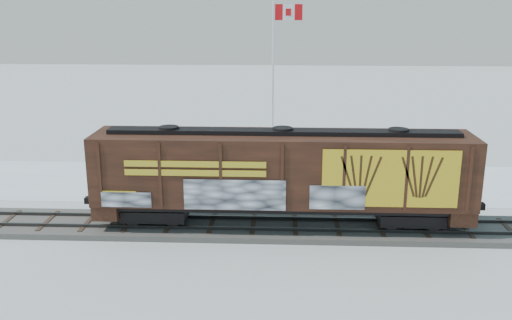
{
  "coord_description": "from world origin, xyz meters",
  "views": [
    {
      "loc": [
        1.3,
        -25.41,
        10.49
      ],
      "look_at": [
        -0.0,
        3.0,
        2.65
      ],
      "focal_mm": 40.0,
      "sensor_mm": 36.0,
      "label": 1
    }
  ],
  "objects_px": {
    "flagpole": "(274,106)",
    "car_silver": "(159,168)",
    "car_dark": "(325,171)",
    "hopper_railcar": "(282,172)",
    "car_white": "(331,168)"
  },
  "relations": [
    {
      "from": "car_silver",
      "to": "car_dark",
      "type": "height_order",
      "value": "car_silver"
    },
    {
      "from": "car_white",
      "to": "hopper_railcar",
      "type": "bearing_deg",
      "value": 141.5
    },
    {
      "from": "flagpole",
      "to": "car_silver",
      "type": "relative_size",
      "value": 2.21
    },
    {
      "from": "flagpole",
      "to": "car_dark",
      "type": "distance_m",
      "value": 6.41
    },
    {
      "from": "car_silver",
      "to": "car_white",
      "type": "distance_m",
      "value": 10.46
    },
    {
      "from": "hopper_railcar",
      "to": "car_white",
      "type": "bearing_deg",
      "value": 69.23
    },
    {
      "from": "car_silver",
      "to": "flagpole",
      "type": "bearing_deg",
      "value": -51.29
    },
    {
      "from": "car_white",
      "to": "flagpole",
      "type": "bearing_deg",
      "value": 21.77
    },
    {
      "from": "hopper_railcar",
      "to": "car_white",
      "type": "relative_size",
      "value": 3.58
    },
    {
      "from": "hopper_railcar",
      "to": "flagpole",
      "type": "bearing_deg",
      "value": 92.55
    },
    {
      "from": "flagpole",
      "to": "car_white",
      "type": "height_order",
      "value": "flagpole"
    },
    {
      "from": "flagpole",
      "to": "car_dark",
      "type": "relative_size",
      "value": 2.01
    },
    {
      "from": "car_dark",
      "to": "hopper_railcar",
      "type": "bearing_deg",
      "value": 139.34
    },
    {
      "from": "hopper_railcar",
      "to": "car_silver",
      "type": "relative_size",
      "value": 3.63
    },
    {
      "from": "car_white",
      "to": "car_dark",
      "type": "relative_size",
      "value": 0.92
    }
  ]
}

